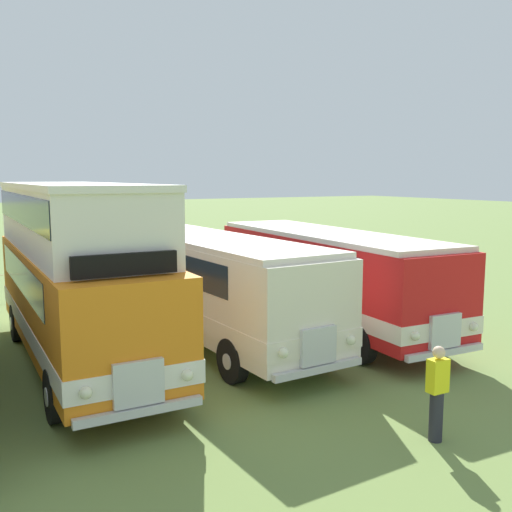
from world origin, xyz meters
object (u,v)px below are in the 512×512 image
at_px(bus_eighth_in_row, 212,281).
at_px(marshal_person, 437,393).
at_px(bus_seventh_in_row, 76,266).
at_px(bus_ninth_in_row, 325,272).

bearing_deg(bus_eighth_in_row, marshal_person, -83.12).
bearing_deg(bus_eighth_in_row, bus_seventh_in_row, -177.26).
distance_m(bus_seventh_in_row, bus_eighth_in_row, 3.79).
bearing_deg(marshal_person, bus_eighth_in_row, 96.88).
relative_size(bus_eighth_in_row, bus_ninth_in_row, 0.96).
bearing_deg(bus_seventh_in_row, marshal_person, -57.96).
relative_size(bus_seventh_in_row, bus_ninth_in_row, 0.97).
xyz_separation_m(bus_eighth_in_row, marshal_person, (0.91, -7.58, -0.86)).
xyz_separation_m(bus_seventh_in_row, bus_eighth_in_row, (3.72, 0.18, -0.72)).
distance_m(bus_ninth_in_row, marshal_person, 7.95).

